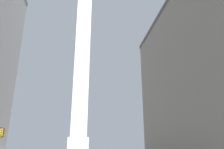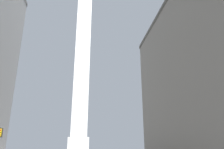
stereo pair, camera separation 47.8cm
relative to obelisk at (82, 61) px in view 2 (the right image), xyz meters
The scene contains 1 object.
obelisk is the anchor object (origin of this frame).
Camera 2 is at (1.51, -1.71, 1.99)m, focal length 35.00 mm.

